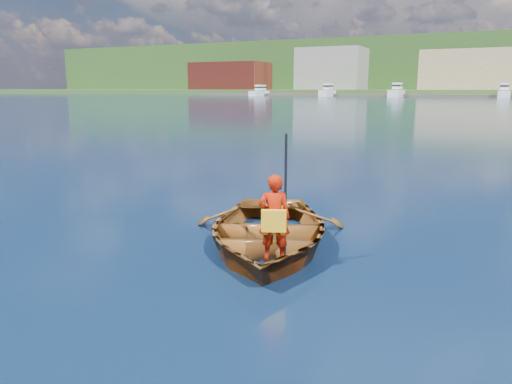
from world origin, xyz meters
name	(u,v)px	position (x,y,z in m)	size (l,w,h in m)	color
ground	(292,250)	(0.00, 0.00, 0.00)	(600.00, 600.00, 0.00)	#11264A
rowboat	(267,231)	(-0.42, -0.03, 0.25)	(3.98, 4.61, 0.80)	#6D370B
child_paddler	(274,218)	(0.05, -0.82, 0.71)	(0.52, 0.44, 1.76)	#B11A06
shoreline	(493,70)	(0.00, 236.61, 10.32)	(400.00, 140.00, 22.00)	#294C1C
dock	(449,96)	(-9.78, 148.00, 0.40)	(160.03, 10.21, 0.80)	brown
waterfront_buildings	(463,71)	(-7.74, 165.00, 7.74)	(202.00, 16.00, 14.00)	brown
marina_yachts	(505,92)	(4.57, 143.30, 1.35)	(142.71, 11.99, 4.25)	white
hillside_trees	(437,54)	(-23.23, 236.73, 17.68)	(276.95, 87.85, 26.98)	#382314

